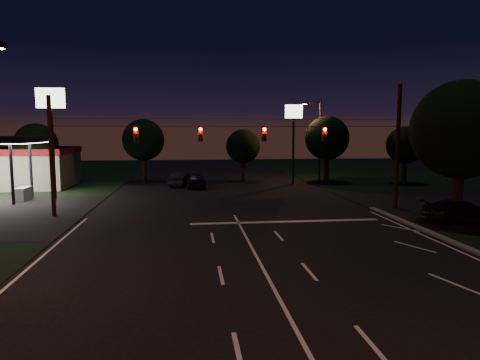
{
  "coord_description": "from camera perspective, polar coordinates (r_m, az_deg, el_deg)",
  "views": [
    {
      "loc": [
        -2.99,
        -14.38,
        5.7
      ],
      "look_at": [
        -0.23,
        8.78,
        3.0
      ],
      "focal_mm": 32.0,
      "sensor_mm": 36.0,
      "label": 1
    }
  ],
  "objects": [
    {
      "name": "ground",
      "position": [
        15.75,
        4.76,
        -14.63
      ],
      "size": [
        140.0,
        140.0,
        0.0
      ],
      "primitive_type": "plane",
      "color": "black",
      "rests_on": "ground"
    },
    {
      "name": "stop_bar",
      "position": [
        27.17,
        6.12,
        -5.53
      ],
      "size": [
        12.0,
        0.5,
        0.01
      ],
      "primitive_type": "cube",
      "color": "silver",
      "rests_on": "ground"
    },
    {
      "name": "utility_pole_right",
      "position": [
        33.47,
        19.96,
        -3.6
      ],
      "size": [
        0.3,
        0.3,
        9.0
      ],
      "primitive_type": "cylinder",
      "color": "black",
      "rests_on": "ground"
    },
    {
      "name": "utility_pole_left",
      "position": [
        31.26,
        -23.5,
        -4.46
      ],
      "size": [
        0.28,
        0.28,
        8.0
      ],
      "primitive_type": "cylinder",
      "color": "black",
      "rests_on": "ground"
    },
    {
      "name": "signal_span",
      "position": [
        29.5,
        -0.99,
        6.22
      ],
      "size": [
        24.0,
        0.4,
        1.56
      ],
      "color": "black",
      "rests_on": "ground"
    },
    {
      "name": "pole_sign_left_near",
      "position": [
        38.03,
        -23.87,
        7.97
      ],
      "size": [
        2.2,
        0.3,
        9.1
      ],
      "color": "black",
      "rests_on": "ground"
    },
    {
      "name": "pole_sign_right",
      "position": [
        45.72,
        7.16,
        7.23
      ],
      "size": [
        1.8,
        0.3,
        8.4
      ],
      "color": "black",
      "rests_on": "ground"
    },
    {
      "name": "street_light_right_far",
      "position": [
        48.51,
        10.31,
        5.96
      ],
      "size": [
        2.2,
        0.35,
        9.0
      ],
      "color": "black",
      "rests_on": "ground"
    },
    {
      "name": "tree_right_near",
      "position": [
        29.58,
        27.29,
        5.83
      ],
      "size": [
        6.0,
        6.0,
        8.76
      ],
      "color": "black",
      "rests_on": "ground"
    },
    {
      "name": "tree_far_a",
      "position": [
        46.98,
        -25.48,
        4.2
      ],
      "size": [
        4.2,
        4.2,
        6.42
      ],
      "color": "black",
      "rests_on": "ground"
    },
    {
      "name": "tree_far_b",
      "position": [
        48.77,
        -12.72,
        5.16
      ],
      "size": [
        4.6,
        4.6,
        6.98
      ],
      "color": "black",
      "rests_on": "ground"
    },
    {
      "name": "tree_far_c",
      "position": [
        47.9,
        0.41,
        4.45
      ],
      "size": [
        3.8,
        3.8,
        5.86
      ],
      "color": "black",
      "rests_on": "ground"
    },
    {
      "name": "tree_far_d",
      "position": [
        47.93,
        11.5,
        5.42
      ],
      "size": [
        4.8,
        4.8,
        7.3
      ],
      "color": "black",
      "rests_on": "ground"
    },
    {
      "name": "tree_far_e",
      "position": [
        49.22,
        21.13,
        4.31
      ],
      "size": [
        4.0,
        4.0,
        6.18
      ],
      "color": "black",
      "rests_on": "ground"
    },
    {
      "name": "car_oncoming_a",
      "position": [
        43.02,
        -6.04,
        0.01
      ],
      "size": [
        2.29,
        4.77,
        1.57
      ],
      "primitive_type": "imported",
      "rotation": [
        0.0,
        0.0,
        3.24
      ],
      "color": "black",
      "rests_on": "ground"
    },
    {
      "name": "car_oncoming_b",
      "position": [
        44.56,
        -7.83,
        0.17
      ],
      "size": [
        2.65,
        4.83,
        1.51
      ],
      "primitive_type": "imported",
      "rotation": [
        0.0,
        0.0,
        2.9
      ],
      "color": "black",
      "rests_on": "ground"
    },
    {
      "name": "car_cross",
      "position": [
        30.08,
        27.55,
        -3.73
      ],
      "size": [
        4.99,
        2.46,
        1.4
      ],
      "primitive_type": "imported",
      "rotation": [
        0.0,
        0.0,
        1.46
      ],
      "color": "black",
      "rests_on": "ground"
    }
  ]
}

